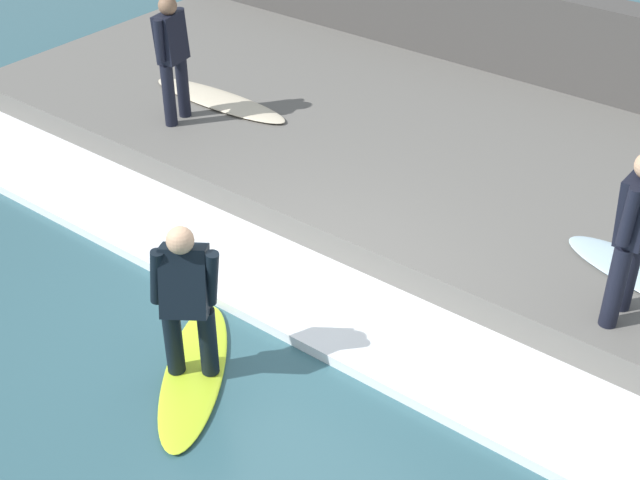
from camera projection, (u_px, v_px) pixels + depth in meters
The scene contains 9 objects.
ground_plane at pixel (284, 330), 8.06m from camera, with size 28.00×28.00×0.00m, color #335B66.
concrete_ledge at pixel (467, 171), 10.07m from camera, with size 4.40×12.50×0.40m, color #66635E.
back_wall at pixel (568, 57), 11.35m from camera, with size 0.50×13.12×1.56m, color #474442.
wave_foam_crest at pixel (315, 301), 8.33m from camera, with size 1.16×11.87×0.10m, color white.
surfboard_riding at pixel (194, 373), 7.54m from camera, with size 1.80×1.46×0.06m.
surfer_riding at pixel (186, 295), 7.08m from camera, with size 0.53×0.53×1.44m.
surfer_waiting_near at pixel (172, 53), 10.23m from camera, with size 0.51×0.30×1.52m.
surfboard_waiting_near at pixel (219, 100), 11.10m from camera, with size 0.50×2.10×0.06m.
surfer_waiting_far at pixel (634, 229), 7.11m from camera, with size 0.54×0.25×1.57m.
Camera 1 is at (-4.72, -4.08, 5.18)m, focal length 50.00 mm.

